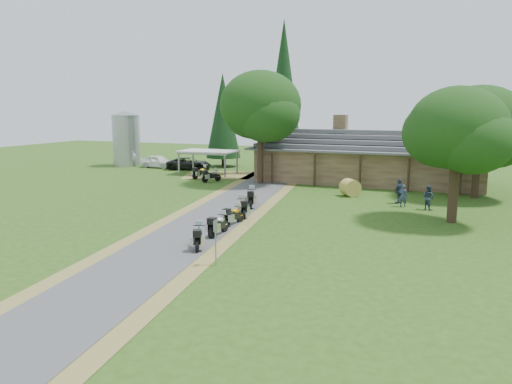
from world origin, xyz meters
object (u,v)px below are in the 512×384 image
at_px(lodge, 369,156).
at_px(motorcycle_row_e, 251,197).
at_px(motorcycle_row_c, 233,215).
at_px(car_white_sedan, 158,160).
at_px(motorcycle_row_d, 242,207).
at_px(motorcycle_row_a, 198,236).
at_px(hay_bale, 350,188).
at_px(silo, 126,139).
at_px(car_dark_suv, 189,161).
at_px(carport, 208,162).
at_px(motorcycle_carport_a, 201,172).
at_px(motorcycle_carport_b, 211,175).
at_px(motorcycle_row_b, 218,224).

distance_m(lodge, motorcycle_row_e, 16.39).
bearing_deg(motorcycle_row_c, car_white_sedan, 50.86).
xyz_separation_m(lodge, motorcycle_row_d, (-4.98, -18.37, -1.79)).
xyz_separation_m(motorcycle_row_a, hay_bale, (4.10, 17.46, 0.04)).
distance_m(silo, car_dark_suv, 9.03).
bearing_deg(motorcycle_row_a, car_white_sedan, 11.82).
xyz_separation_m(lodge, carport, (-16.38, -0.97, -1.21)).
bearing_deg(motorcycle_carport_a, motorcycle_row_a, -131.88).
bearing_deg(car_dark_suv, motorcycle_carport_b, -153.97).
relative_size(silo, motorcycle_carport_b, 3.51).
bearing_deg(carport, silo, 163.61).
xyz_separation_m(car_dark_suv, motorcycle_row_c, (15.52, -22.18, -0.40)).
height_order(motorcycle_row_d, motorcycle_row_e, motorcycle_row_e).
bearing_deg(hay_bale, lodge, 89.70).
distance_m(silo, car_white_sedan, 5.08).
relative_size(motorcycle_row_c, motorcycle_carport_a, 0.97).
xyz_separation_m(carport, motorcycle_row_b, (12.06, -22.22, -0.59)).
xyz_separation_m(motorcycle_row_b, motorcycle_row_c, (-0.26, 2.57, -0.02)).
relative_size(motorcycle_row_d, hay_bale, 1.42).
distance_m(motorcycle_row_a, motorcycle_row_c, 5.23).
bearing_deg(car_white_sedan, car_dark_suv, -88.55).
bearing_deg(carport, motorcycle_row_c, -61.40).
bearing_deg(lodge, car_dark_suv, 175.57).
bearing_deg(motorcycle_row_e, motorcycle_row_d, 172.77).
relative_size(motorcycle_row_b, hay_bale, 1.40).
relative_size(car_dark_suv, hay_bale, 3.97).
bearing_deg(silo, motorcycle_row_d, -40.68).
distance_m(motorcycle_row_b, motorcycle_row_d, 4.86).
xyz_separation_m(carport, motorcycle_row_e, (10.76, -14.33, -0.52)).
relative_size(lodge, motorcycle_row_c, 11.70).
bearing_deg(motorcycle_row_d, car_dark_suv, 6.38).
xyz_separation_m(car_dark_suv, motorcycle_row_a, (15.96, -27.39, -0.39)).
height_order(motorcycle_carport_a, motorcycle_carport_b, motorcycle_carport_a).
height_order(lodge, motorcycle_row_e, lodge).
bearing_deg(lodge, motorcycle_carport_b, -157.53).
bearing_deg(hay_bale, motorcycle_row_e, -128.87).
bearing_deg(motorcycle_row_a, motorcycle_row_b, -20.36).
height_order(car_dark_suv, motorcycle_row_a, car_dark_suv).
height_order(silo, hay_bale, silo).
height_order(motorcycle_row_c, hay_bale, hay_bale).
bearing_deg(carport, motorcycle_carport_a, -78.33).
bearing_deg(car_white_sedan, lodge, -89.52).
bearing_deg(motorcycle_carport_a, motorcycle_row_b, -129.11).
xyz_separation_m(silo, carport, (12.46, -3.11, -2.00)).
relative_size(lodge, car_dark_suv, 3.99).
height_order(lodge, silo, silo).
height_order(car_white_sedan, hay_bale, car_white_sedan).
relative_size(carport, hay_bale, 4.24).
distance_m(carport, motorcycle_row_d, 20.81).
distance_m(car_white_sedan, motorcycle_row_e, 25.34).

